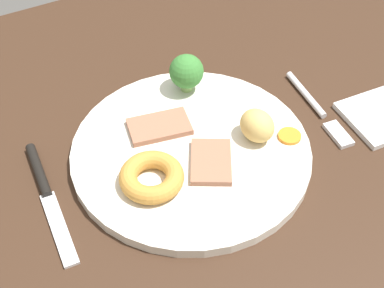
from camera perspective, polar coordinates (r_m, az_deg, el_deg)
dining_table at (r=71.35cm, az=0.53°, el=-1.93°), size 120.00×84.00×3.60cm
dinner_plate at (r=69.04cm, az=0.00°, el=-0.97°), size 29.73×29.73×1.40cm
meat_slice_main at (r=66.85cm, az=2.32°, el=-1.68°), size 7.59×8.43×0.80cm
meat_slice_under at (r=70.89cm, az=-3.36°, el=1.80°), size 8.47×6.01×0.80cm
yorkshire_pudding at (r=64.36cm, az=-4.16°, el=-3.39°), size 7.59×7.59×2.17cm
roast_potato_left at (r=69.02cm, az=6.68°, el=1.88°), size 4.48×5.16×4.08cm
carrot_coin_front at (r=70.90cm, az=9.95°, el=0.81°), size 2.89×2.89×0.44cm
broccoli_floret at (r=74.80cm, az=-0.57°, el=7.39°), size 4.64×4.64×5.41cm
fork at (r=76.95cm, az=12.83°, el=3.40°), size 2.94×15.32×0.90cm
knife at (r=67.75cm, az=-14.75°, el=-4.62°), size 2.55×18.55×1.20cm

